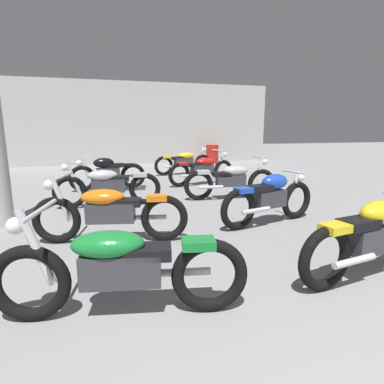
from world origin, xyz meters
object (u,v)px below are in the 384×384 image
(motorcycle_right_row_1, at_px, (371,237))
(oil_drum, at_px, (212,154))
(motorcycle_left_row_1, at_px, (120,267))
(motorcycle_right_row_5, at_px, (184,161))
(motorcycle_right_row_4, at_px, (203,169))
(motorcycle_right_row_3, at_px, (231,179))
(motorcycle_right_row_2, at_px, (270,197))
(motorcycle_left_row_2, at_px, (110,211))
(motorcycle_left_row_4, at_px, (108,172))
(motorcycle_left_row_3, at_px, (107,185))

(motorcycle_right_row_1, relative_size, oil_drum, 2.31)
(motorcycle_left_row_1, distance_m, motorcycle_right_row_5, 8.43)
(motorcycle_right_row_1, height_order, motorcycle_right_row_4, motorcycle_right_row_4)
(oil_drum, bearing_deg, motorcycle_right_row_1, -100.49)
(motorcycle_right_row_3, distance_m, motorcycle_right_row_4, 1.96)
(motorcycle_right_row_2, height_order, oil_drum, motorcycle_right_row_2)
(motorcycle_left_row_2, height_order, motorcycle_left_row_4, motorcycle_left_row_2)
(motorcycle_left_row_1, bearing_deg, motorcycle_right_row_5, 72.23)
(motorcycle_left_row_3, distance_m, motorcycle_left_row_4, 1.84)
(motorcycle_right_row_4, height_order, oil_drum, motorcycle_right_row_4)
(motorcycle_left_row_1, bearing_deg, motorcycle_left_row_2, 91.62)
(motorcycle_right_row_1, distance_m, oil_drum, 11.19)
(motorcycle_right_row_2, xyz_separation_m, oil_drum, (2.10, 8.98, -0.03))
(motorcycle_left_row_2, height_order, motorcycle_right_row_2, motorcycle_left_row_2)
(motorcycle_left_row_2, bearing_deg, motorcycle_right_row_1, -34.71)
(motorcycle_right_row_4, relative_size, oil_drum, 2.49)
(motorcycle_right_row_1, bearing_deg, motorcycle_right_row_2, 91.86)
(motorcycle_left_row_3, height_order, motorcycle_right_row_2, motorcycle_left_row_3)
(motorcycle_left_row_2, height_order, motorcycle_left_row_3, same)
(motorcycle_right_row_3, height_order, motorcycle_right_row_5, same)
(motorcycle_right_row_1, xyz_separation_m, motorcycle_right_row_2, (-0.07, 2.02, 0.00))
(motorcycle_right_row_2, bearing_deg, motorcycle_right_row_4, 89.38)
(motorcycle_right_row_2, bearing_deg, motorcycle_left_row_4, 124.23)
(motorcycle_left_row_3, bearing_deg, motorcycle_right_row_4, 36.05)
(motorcycle_left_row_1, height_order, motorcycle_right_row_4, same)
(motorcycle_left_row_3, distance_m, motorcycle_right_row_2, 3.27)
(motorcycle_left_row_3, height_order, oil_drum, motorcycle_left_row_3)
(motorcycle_left_row_4, relative_size, motorcycle_right_row_2, 1.02)
(motorcycle_left_row_3, bearing_deg, motorcycle_right_row_1, -56.08)
(motorcycle_left_row_2, distance_m, motorcycle_right_row_4, 4.85)
(motorcycle_left_row_2, bearing_deg, motorcycle_left_row_1, -88.38)
(motorcycle_right_row_5, bearing_deg, motorcycle_right_row_4, -89.50)
(motorcycle_right_row_4, bearing_deg, motorcycle_right_row_5, 90.50)
(motorcycle_right_row_4, bearing_deg, motorcycle_left_row_1, -113.62)
(motorcycle_right_row_2, relative_size, motorcycle_right_row_5, 0.90)
(motorcycle_left_row_1, bearing_deg, motorcycle_right_row_1, 0.21)
(motorcycle_right_row_3, bearing_deg, motorcycle_left_row_2, -142.18)
(motorcycle_left_row_1, bearing_deg, motorcycle_left_row_3, 90.92)
(motorcycle_left_row_4, distance_m, motorcycle_right_row_1, 6.40)
(motorcycle_right_row_1, relative_size, motorcycle_right_row_2, 1.01)
(motorcycle_left_row_2, bearing_deg, motorcycle_right_row_4, 56.98)
(motorcycle_right_row_1, height_order, motorcycle_right_row_5, motorcycle_right_row_5)
(motorcycle_left_row_1, xyz_separation_m, motorcycle_left_row_2, (-0.05, 1.86, 0.00))
(motorcycle_right_row_5, distance_m, oil_drum, 3.63)
(motorcycle_left_row_4, bearing_deg, motorcycle_left_row_3, -90.71)
(motorcycle_right_row_4, bearing_deg, motorcycle_left_row_4, -178.02)
(motorcycle_right_row_5, xyz_separation_m, oil_drum, (2.08, 2.98, -0.03))
(motorcycle_right_row_5, bearing_deg, motorcycle_right_row_1, -89.71)
(motorcycle_left_row_1, xyz_separation_m, motorcycle_right_row_5, (2.57, 8.03, 0.00))
(motorcycle_left_row_1, xyz_separation_m, motorcycle_right_row_1, (2.61, 0.01, 0.01))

